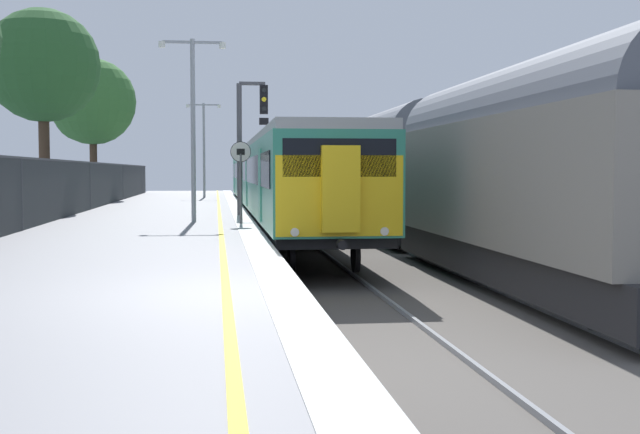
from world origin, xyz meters
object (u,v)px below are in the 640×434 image
speed_limit_sign (241,171)px  signal_gantry (248,132)px  commuter_train_at_platform (274,177)px  platform_lamp_far (204,142)px  background_tree_left (40,68)px  freight_train_adjacent_track (355,170)px  background_tree_centre (90,104)px  platform_lamp_mid (193,114)px

speed_limit_sign → signal_gantry: bearing=85.4°
commuter_train_at_platform → platform_lamp_far: size_ratio=7.31×
signal_gantry → background_tree_left: background_tree_left is taller
commuter_train_at_platform → platform_lamp_far: platform_lamp_far is taller
freight_train_adjacent_track → background_tree_centre: size_ratio=7.45×
commuter_train_at_platform → platform_lamp_mid: platform_lamp_mid is taller
speed_limit_sign → platform_lamp_far: 24.70m
signal_gantry → commuter_train_at_platform: bearing=79.7°
freight_train_adjacent_track → background_tree_left: size_ratio=7.18×
freight_train_adjacent_track → platform_lamp_far: bearing=126.3°
commuter_train_at_platform → signal_gantry: 8.30m
freight_train_adjacent_track → background_tree_centre: 16.08m
freight_train_adjacent_track → platform_lamp_mid: platform_lamp_mid is taller
speed_limit_sign → background_tree_left: size_ratio=0.30×
freight_train_adjacent_track → signal_gantry: signal_gantry is taller
freight_train_adjacent_track → platform_lamp_far: size_ratio=10.50×
speed_limit_sign → platform_lamp_far: platform_lamp_far is taller
signal_gantry → speed_limit_sign: signal_gantry is taller
commuter_train_at_platform → freight_train_adjacent_track: freight_train_adjacent_track is taller
freight_train_adjacent_track → background_tree_left: (-13.49, -4.54, 4.04)m
freight_train_adjacent_track → platform_lamp_far: (-7.24, 9.87, 1.65)m
background_tree_centre → speed_limit_sign: bearing=-71.7°
platform_lamp_far → commuter_train_at_platform: bearing=-74.7°
commuter_train_at_platform → signal_gantry: size_ratio=8.67×
platform_lamp_mid → background_tree_centre: (-6.16, 21.67, 1.95)m
freight_train_adjacent_track → platform_lamp_mid: 15.44m
signal_gantry → background_tree_centre: size_ratio=0.60×
freight_train_adjacent_track → background_tree_centre: background_tree_centre is taller
speed_limit_sign → platform_lamp_far: (-1.39, 24.60, 1.71)m
commuter_train_at_platform → freight_train_adjacent_track: 4.48m
background_tree_left → speed_limit_sign: bearing=-53.1°
background_tree_left → background_tree_centre: 12.68m
speed_limit_sign → background_tree_centre: (-7.55, 22.86, 3.66)m
commuter_train_at_platform → background_tree_centre: size_ratio=5.19×
commuter_train_at_platform → platform_lamp_mid: 12.17m
platform_lamp_mid → background_tree_left: (-6.25, 8.99, 2.38)m
freight_train_adjacent_track → speed_limit_sign: 15.85m
signal_gantry → platform_lamp_far: size_ratio=0.84×
signal_gantry → background_tree_centre: 19.90m
platform_lamp_far → background_tree_left: bearing=-113.5°
speed_limit_sign → background_tree_centre: 24.35m
signal_gantry → platform_lamp_far: (-1.78, 19.84, 0.34)m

